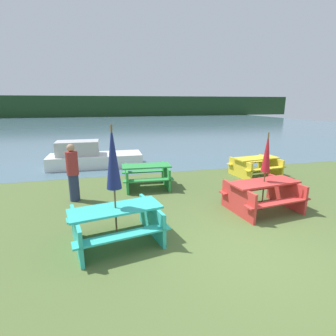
# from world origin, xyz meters

# --- Properties ---
(ground_plane) EXTENTS (60.00, 60.00, 0.00)m
(ground_plane) POSITION_xyz_m (0.00, 0.00, 0.00)
(ground_plane) COLOR #516633
(water) EXTENTS (60.00, 50.00, 0.00)m
(water) POSITION_xyz_m (0.00, 31.15, -0.00)
(water) COLOR slate
(water) RESTS_ON ground_plane
(far_treeline) EXTENTS (80.00, 1.60, 4.00)m
(far_treeline) POSITION_xyz_m (0.00, 51.15, 2.00)
(far_treeline) COLOR #1E3D1E
(far_treeline) RESTS_ON water
(picnic_table_teal) EXTENTS (2.06, 1.69, 0.75)m
(picnic_table_teal) POSITION_xyz_m (-2.52, 1.07, 0.46)
(picnic_table_teal) COLOR #33B7A8
(picnic_table_teal) RESTS_ON ground_plane
(picnic_table_red) EXTENTS (2.02, 1.58, 0.79)m
(picnic_table_red) POSITION_xyz_m (1.39, 1.78, 0.48)
(picnic_table_red) COLOR red
(picnic_table_red) RESTS_ON ground_plane
(picnic_table_green) EXTENTS (1.70, 1.48, 0.77)m
(picnic_table_green) POSITION_xyz_m (-1.28, 4.47, 0.46)
(picnic_table_green) COLOR green
(picnic_table_green) RESTS_ON ground_plane
(picnic_table_yellow) EXTENTS (1.92, 1.59, 0.73)m
(picnic_table_yellow) POSITION_xyz_m (3.13, 4.83, 0.44)
(picnic_table_yellow) COLOR yellow
(picnic_table_yellow) RESTS_ON ground_plane
(umbrella_navy) EXTENTS (0.30, 0.30, 2.42)m
(umbrella_navy) POSITION_xyz_m (-2.52, 1.07, 1.78)
(umbrella_navy) COLOR brown
(umbrella_navy) RESTS_ON ground_plane
(umbrella_crimson) EXTENTS (0.23, 0.23, 2.09)m
(umbrella_crimson) POSITION_xyz_m (1.39, 1.78, 1.55)
(umbrella_crimson) COLOR brown
(umbrella_crimson) RESTS_ON ground_plane
(boat) EXTENTS (4.08, 1.53, 1.17)m
(boat) POSITION_xyz_m (-3.16, 8.03, 0.43)
(boat) COLOR silver
(boat) RESTS_ON water
(person) EXTENTS (0.34, 0.34, 1.69)m
(person) POSITION_xyz_m (-3.55, 3.77, 0.85)
(person) COLOR #283351
(person) RESTS_ON ground_plane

